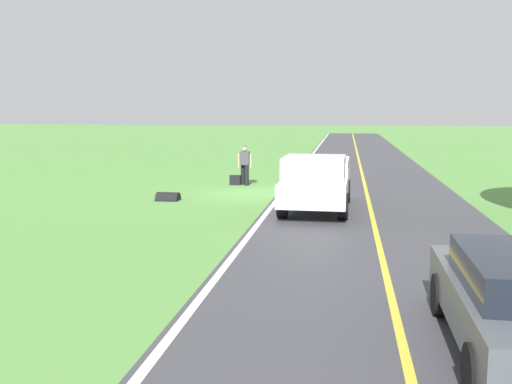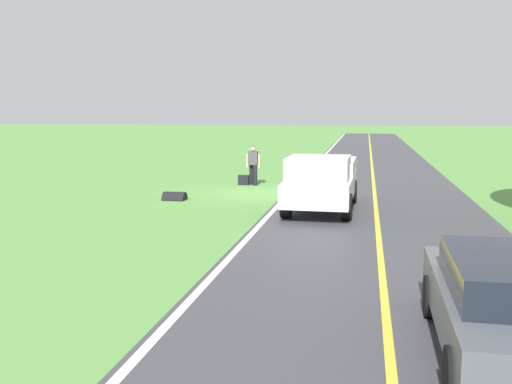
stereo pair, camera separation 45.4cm
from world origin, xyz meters
name	(u,v)px [view 1 (the left image)]	position (x,y,z in m)	size (l,w,h in m)	color
ground_plane	(256,193)	(0.00, 0.00, 0.00)	(200.00, 200.00, 0.00)	#568E42
road_surface	(367,196)	(-4.26, 0.00, 0.00)	(6.90, 120.00, 0.00)	#3D3D42
lane_edge_line	(281,194)	(-1.00, 0.00, 0.01)	(0.16, 117.60, 0.00)	silver
lane_centre_line	(367,196)	(-4.26, 0.00, 0.01)	(0.14, 117.60, 0.00)	gold
hitchhiker_walking	(245,162)	(0.87, -2.49, 0.98)	(0.62, 0.52, 1.75)	black
suitcase_carried	(235,180)	(1.29, -2.42, 0.22)	(0.20, 0.46, 0.43)	black
pickup_truck_passing	(316,181)	(-2.51, 3.52, 0.97)	(2.19, 5.44, 1.82)	silver
drainage_culvert	(168,200)	(2.86, 2.22, 0.00)	(0.60, 0.60, 0.80)	black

